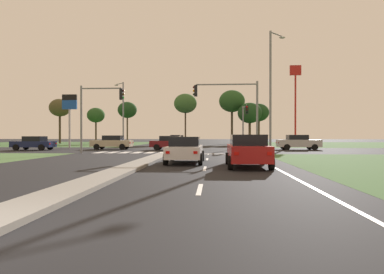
# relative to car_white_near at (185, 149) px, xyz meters

# --- Properties ---
(ground_plane) EXTENTS (200.00, 200.00, 0.00)m
(ground_plane) POSITION_rel_car_white_near_xyz_m (-2.31, 16.14, -0.76)
(ground_plane) COLOR black
(grass_verge_far_left) EXTENTS (35.00, 35.00, 0.01)m
(grass_verge_far_left) POSITION_rel_car_white_near_xyz_m (-27.81, 40.64, -0.76)
(grass_verge_far_left) COLOR #385B2D
(grass_verge_far_left) RESTS_ON ground
(grass_verge_far_right) EXTENTS (35.00, 35.00, 0.01)m
(grass_verge_far_right) POSITION_rel_car_white_near_xyz_m (23.19, 40.64, -0.76)
(grass_verge_far_right) COLOR #385B2D
(grass_verge_far_right) RESTS_ON ground
(median_island_near) EXTENTS (1.20, 22.00, 0.14)m
(median_island_near) POSITION_rel_car_white_near_xyz_m (-2.31, -2.86, -0.69)
(median_island_near) COLOR gray
(median_island_near) RESTS_ON ground
(median_island_far) EXTENTS (1.20, 36.00, 0.14)m
(median_island_far) POSITION_rel_car_white_near_xyz_m (-2.31, 41.14, -0.69)
(median_island_far) COLOR gray
(median_island_far) RESTS_ON ground
(lane_dash_near) EXTENTS (0.14, 2.00, 0.01)m
(lane_dash_near) POSITION_rel_car_white_near_xyz_m (1.19, -9.08, -0.76)
(lane_dash_near) COLOR silver
(lane_dash_near) RESTS_ON ground
(lane_dash_second) EXTENTS (0.14, 2.00, 0.01)m
(lane_dash_second) POSITION_rel_car_white_near_xyz_m (1.19, -3.08, -0.76)
(lane_dash_second) COLOR silver
(lane_dash_second) RESTS_ON ground
(lane_dash_third) EXTENTS (0.14, 2.00, 0.01)m
(lane_dash_third) POSITION_rel_car_white_near_xyz_m (1.19, 2.92, -0.76)
(lane_dash_third) COLOR silver
(lane_dash_third) RESTS_ON ground
(lane_dash_fourth) EXTENTS (0.14, 2.00, 0.01)m
(lane_dash_fourth) POSITION_rel_car_white_near_xyz_m (1.19, 8.92, -0.76)
(lane_dash_fourth) COLOR silver
(lane_dash_fourth) RESTS_ON ground
(edge_line_right) EXTENTS (0.14, 24.00, 0.01)m
(edge_line_right) POSITION_rel_car_white_near_xyz_m (4.54, -1.86, -0.76)
(edge_line_right) COLOR silver
(edge_line_right) RESTS_ON ground
(stop_bar_near) EXTENTS (6.40, 0.50, 0.01)m
(stop_bar_near) POSITION_rel_car_white_near_xyz_m (1.49, 9.14, -0.76)
(stop_bar_near) COLOR silver
(stop_bar_near) RESTS_ON ground
(crosswalk_bar_near) EXTENTS (0.70, 2.80, 0.01)m
(crosswalk_bar_near) POSITION_rel_car_white_near_xyz_m (-8.71, 10.94, -0.76)
(crosswalk_bar_near) COLOR silver
(crosswalk_bar_near) RESTS_ON ground
(crosswalk_bar_second) EXTENTS (0.70, 2.80, 0.01)m
(crosswalk_bar_second) POSITION_rel_car_white_near_xyz_m (-7.56, 10.94, -0.76)
(crosswalk_bar_second) COLOR silver
(crosswalk_bar_second) RESTS_ON ground
(crosswalk_bar_third) EXTENTS (0.70, 2.80, 0.01)m
(crosswalk_bar_third) POSITION_rel_car_white_near_xyz_m (-6.41, 10.94, -0.76)
(crosswalk_bar_third) COLOR silver
(crosswalk_bar_third) RESTS_ON ground
(crosswalk_bar_fourth) EXTENTS (0.70, 2.80, 0.01)m
(crosswalk_bar_fourth) POSITION_rel_car_white_near_xyz_m (-5.26, 10.94, -0.76)
(crosswalk_bar_fourth) COLOR silver
(crosswalk_bar_fourth) RESTS_ON ground
(crosswalk_bar_fifth) EXTENTS (0.70, 2.80, 0.01)m
(crosswalk_bar_fifth) POSITION_rel_car_white_near_xyz_m (-4.11, 10.94, -0.76)
(crosswalk_bar_fifth) COLOR silver
(crosswalk_bar_fifth) RESTS_ON ground
(crosswalk_bar_sixth) EXTENTS (0.70, 2.80, 0.01)m
(crosswalk_bar_sixth) POSITION_rel_car_white_near_xyz_m (-2.96, 10.94, -0.76)
(crosswalk_bar_sixth) COLOR silver
(crosswalk_bar_sixth) RESTS_ON ground
(crosswalk_bar_seventh) EXTENTS (0.70, 2.80, 0.01)m
(crosswalk_bar_seventh) POSITION_rel_car_white_near_xyz_m (-1.81, 10.94, -0.76)
(crosswalk_bar_seventh) COLOR silver
(crosswalk_bar_seventh) RESTS_ON ground
(crosswalk_bar_eighth) EXTENTS (0.70, 2.80, 0.01)m
(crosswalk_bar_eighth) POSITION_rel_car_white_near_xyz_m (-0.66, 10.94, -0.76)
(crosswalk_bar_eighth) COLOR silver
(crosswalk_bar_eighth) RESTS_ON ground
(car_white_near) EXTENTS (2.05, 4.49, 1.48)m
(car_white_near) POSITION_rel_car_white_near_xyz_m (0.00, 0.00, 0.00)
(car_white_near) COLOR silver
(car_white_near) RESTS_ON ground
(car_red_second) EXTENTS (2.06, 4.36, 1.60)m
(car_red_second) POSITION_rel_car_white_near_xyz_m (3.27, -2.23, 0.05)
(car_red_second) COLOR #A31919
(car_red_second) RESTS_ON ground
(car_navy_third) EXTENTS (4.27, 2.05, 1.46)m
(car_navy_third) POSITION_rel_car_white_near_xyz_m (-17.31, 15.10, -0.01)
(car_navy_third) COLOR #161E47
(car_navy_third) RESTS_ON ground
(car_maroon_fourth) EXTENTS (4.45, 1.94, 1.50)m
(car_maroon_fourth) POSITION_rel_car_white_near_xyz_m (-2.91, 16.31, 0.00)
(car_maroon_fourth) COLOR maroon
(car_maroon_fourth) RESTS_ON ground
(car_silver_fifth) EXTENTS (4.52, 2.09, 1.61)m
(car_silver_fifth) POSITION_rel_car_white_near_xyz_m (10.76, 17.74, 0.06)
(car_silver_fifth) COLOR #B7B7BC
(car_silver_fifth) RESTS_ON ground
(car_grey_sixth) EXTENTS (1.96, 4.28, 1.58)m
(car_grey_sixth) POSITION_rel_car_white_near_xyz_m (-4.62, 40.84, 0.04)
(car_grey_sixth) COLOR slate
(car_grey_sixth) RESTS_ON ground
(car_blue_seventh) EXTENTS (2.02, 4.45, 1.61)m
(car_blue_seventh) POSITION_rel_car_white_near_xyz_m (-4.56, 35.46, 0.06)
(car_blue_seventh) COLOR navy
(car_blue_seventh) RESTS_ON ground
(car_beige_eighth) EXTENTS (4.49, 2.00, 1.55)m
(car_beige_eighth) POSITION_rel_car_white_near_xyz_m (-9.67, 17.59, 0.03)
(car_beige_eighth) COLOR #BCAD8E
(car_beige_eighth) RESTS_ON ground
(traffic_signal_far_right) EXTENTS (0.32, 4.93, 5.17)m
(traffic_signal_far_right) POSITION_rel_car_white_near_xyz_m (5.29, 20.87, 2.83)
(traffic_signal_far_right) COLOR gray
(traffic_signal_far_right) RESTS_ON ground
(traffic_signal_near_right) EXTENTS (5.53, 0.32, 6.14)m
(traffic_signal_near_right) POSITION_rel_car_white_near_xyz_m (3.34, 9.54, 3.49)
(traffic_signal_near_right) COLOR gray
(traffic_signal_near_right) RESTS_ON ground
(traffic_signal_near_left) EXTENTS (3.90, 0.32, 5.90)m
(traffic_signal_near_left) POSITION_rel_car_white_near_xyz_m (-8.58, 9.54, 3.23)
(traffic_signal_near_left) COLOR gray
(traffic_signal_near_left) RESTS_ON ground
(street_lamp_second) EXTENTS (1.69, 1.64, 10.87)m
(street_lamp_second) POSITION_rel_car_white_near_xyz_m (6.78, 11.35, 5.22)
(street_lamp_second) COLOR gray
(street_lamp_second) RESTS_ON ground
(street_lamp_third) EXTENTS (1.78, 1.63, 9.18)m
(street_lamp_third) POSITION_rel_car_white_near_xyz_m (-11.44, 28.20, 4.37)
(street_lamp_third) COLOR gray
(street_lamp_third) RESTS_ON ground
(fastfood_pole_sign) EXTENTS (1.80, 0.40, 12.90)m
(fastfood_pole_sign) POSITION_rel_car_white_near_xyz_m (14.89, 35.92, 8.54)
(fastfood_pole_sign) COLOR red
(fastfood_pole_sign) RESTS_ON ground
(fuel_price_totem) EXTENTS (1.80, 0.24, 6.55)m
(fuel_price_totem) POSITION_rel_car_white_near_xyz_m (-15.95, 20.75, 4.04)
(fuel_price_totem) COLOR silver
(fuel_price_totem) RESTS_ON ground
(treeline_near) EXTENTS (3.93, 3.93, 8.51)m
(treeline_near) POSITION_rel_car_white_near_xyz_m (-27.62, 42.72, 6.01)
(treeline_near) COLOR #423323
(treeline_near) RESTS_ON ground
(treeline_second) EXTENTS (3.44, 3.44, 7.01)m
(treeline_second) POSITION_rel_car_white_near_xyz_m (-21.56, 45.40, 4.74)
(treeline_second) COLOR #423323
(treeline_second) RESTS_ON ground
(treeline_third) EXTENTS (3.79, 3.79, 8.24)m
(treeline_third) POSITION_rel_car_white_near_xyz_m (-15.54, 46.47, 5.83)
(treeline_third) COLOR #423323
(treeline_third) RESTS_ON ground
(treeline_fourth) EXTENTS (4.26, 4.26, 9.32)m
(treeline_fourth) POSITION_rel_car_white_near_xyz_m (-3.58, 42.78, 6.72)
(treeline_fourth) COLOR #423323
(treeline_fourth) RESTS_ON ground
(treeline_fifth) EXTENTS (4.34, 4.34, 7.43)m
(treeline_fifth) POSITION_rel_car_white_near_xyz_m (8.15, 41.41, 4.78)
(treeline_fifth) COLOR #423323
(treeline_fifth) RESTS_ON ground
(treeline_sixth) EXTENTS (4.85, 4.85, 10.04)m
(treeline_sixth) POSITION_rel_car_white_near_xyz_m (5.11, 43.85, 7.17)
(treeline_sixth) COLOR #423323
(treeline_sixth) RESTS_ON ground
(treeline_seventh) EXTENTS (3.97, 3.97, 7.59)m
(treeline_seventh) POSITION_rel_car_white_near_xyz_m (10.20, 44.90, 5.08)
(treeline_seventh) COLOR #423323
(treeline_seventh) RESTS_ON ground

